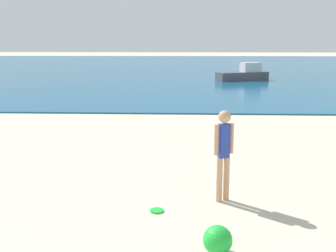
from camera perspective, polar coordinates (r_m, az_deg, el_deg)
The scene contains 5 objects.
water at distance 45.22m, azimuth 1.33°, elevation 8.44°, with size 160.00×60.00×0.06m, color #14567F.
person_standing at distance 6.97m, azimuth 7.84°, elevation -3.42°, with size 0.34×0.21×1.60m.
frisbee at distance 6.78m, azimuth -1.59°, elevation -11.82°, with size 0.23×0.23×0.03m, color green.
boat_near at distance 28.79m, azimuth 10.64°, elevation 7.18°, with size 3.76×2.38×1.22m.
beach_ball at distance 5.52m, azimuth 7.00°, elevation -15.64°, with size 0.39×0.39×0.39m, color green.
Camera 1 is at (0.82, -1.16, 2.74)m, focal length 43.29 mm.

